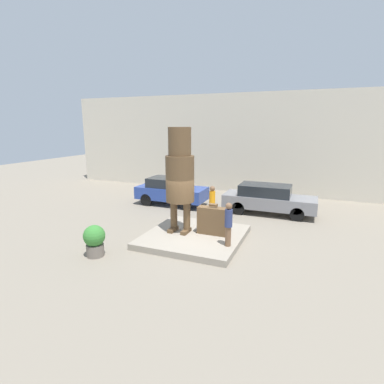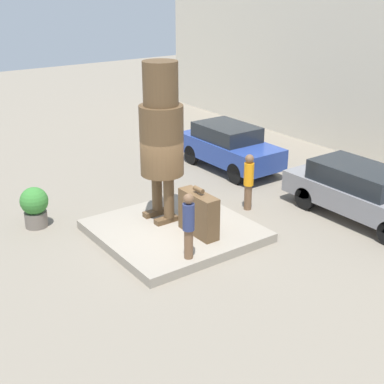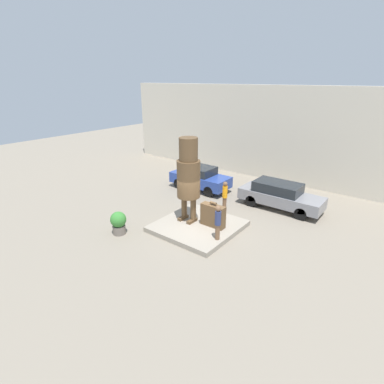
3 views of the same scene
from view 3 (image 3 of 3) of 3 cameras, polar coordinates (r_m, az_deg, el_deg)
ground_plane at (r=15.45m, az=1.15°, el=-6.90°), size 60.00×60.00×0.00m
pedestal at (r=15.39m, az=1.15°, el=-6.49°), size 3.88×3.95×0.25m
building_backdrop at (r=22.72m, az=16.61°, el=10.38°), size 28.00×0.60×6.76m
statue_figure at (r=14.80m, az=-0.67°, el=3.50°), size 1.17×1.17×4.32m
giant_suitcase at (r=14.92m, az=4.02°, el=-4.49°), size 1.27×0.41×1.31m
tourist at (r=13.60m, az=4.95°, el=-5.60°), size 0.28×0.28×1.66m
parked_car_blue at (r=20.43m, az=1.45°, el=2.81°), size 4.10×1.75×1.61m
parked_car_grey at (r=18.14m, az=16.36°, el=-0.55°), size 4.77×1.71×1.56m
planter_pot at (r=15.09m, az=-13.82°, el=-5.61°), size 0.78×0.78×1.16m
worker_hivis at (r=17.23m, az=6.27°, el=-0.51°), size 0.29×0.29×1.73m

